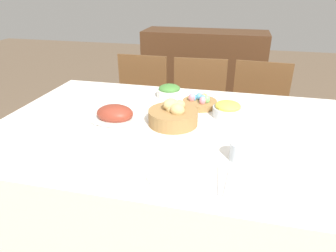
{
  "coord_description": "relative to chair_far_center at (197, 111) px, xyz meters",
  "views": [
    {
      "loc": [
        0.29,
        -1.3,
        1.41
      ],
      "look_at": [
        0.0,
        -0.09,
        0.81
      ],
      "focal_mm": 32.0,
      "sensor_mm": 36.0,
      "label": 1
    }
  ],
  "objects": [
    {
      "name": "drinking_cup",
      "position": [
        0.33,
        -1.15,
        0.33
      ],
      "size": [
        0.08,
        0.08,
        0.07
      ],
      "color": "silver",
      "rests_on": "dining_table"
    },
    {
      "name": "pineapple_bowl",
      "position": [
        0.26,
        -0.72,
        0.34
      ],
      "size": [
        0.16,
        0.16,
        0.08
      ],
      "color": "silver",
      "rests_on": "dining_table"
    },
    {
      "name": "ham_platter",
      "position": [
        -0.3,
        -0.9,
        0.32
      ],
      "size": [
        0.29,
        0.21,
        0.09
      ],
      "color": "white",
      "rests_on": "dining_table"
    },
    {
      "name": "ground_plane",
      "position": [
        -0.0,
        -0.91,
        -0.48
      ],
      "size": [
        12.0,
        12.0,
        0.0
      ],
      "primitive_type": "plane",
      "color": "brown"
    },
    {
      "name": "sideboard",
      "position": [
        -0.07,
        0.99,
        0.0
      ],
      "size": [
        1.28,
        0.44,
        0.96
      ],
      "color": "#4C2D19",
      "rests_on": "ground"
    },
    {
      "name": "chair_far_right",
      "position": [
        0.47,
        -0.0,
        0.0
      ],
      "size": [
        0.45,
        0.45,
        0.87
      ],
      "rotation": [
        0.0,
        0.0,
        -0.07
      ],
      "color": "brown",
      "rests_on": "ground"
    },
    {
      "name": "bread_basket",
      "position": [
        0.0,
        -0.88,
        0.35
      ],
      "size": [
        0.24,
        0.24,
        0.13
      ],
      "color": "#9E7542",
      "rests_on": "dining_table"
    },
    {
      "name": "dinner_plate",
      "position": [
        0.12,
        -1.31,
        0.3
      ],
      "size": [
        0.24,
        0.24,
        0.01
      ],
      "color": "white",
      "rests_on": "dining_table"
    },
    {
      "name": "fork",
      "position": [
        -0.03,
        -1.31,
        0.3
      ],
      "size": [
        0.02,
        0.18,
        0.0
      ],
      "rotation": [
        0.0,
        0.0,
        0.07
      ],
      "color": "silver",
      "rests_on": "dining_table"
    },
    {
      "name": "chair_far_center",
      "position": [
        0.0,
        0.0,
        0.0
      ],
      "size": [
        0.44,
        0.44,
        0.87
      ],
      "rotation": [
        0.0,
        0.0,
        0.05
      ],
      "color": "brown",
      "rests_on": "ground"
    },
    {
      "name": "knife",
      "position": [
        0.26,
        -1.31,
        0.3
      ],
      "size": [
        0.02,
        0.18,
        0.0
      ],
      "rotation": [
        0.0,
        0.0,
        0.07
      ],
      "color": "silver",
      "rests_on": "dining_table"
    },
    {
      "name": "butter_dish",
      "position": [
        -0.18,
        -1.16,
        0.31
      ],
      "size": [
        0.12,
        0.07,
        0.03
      ],
      "color": "white",
      "rests_on": "dining_table"
    },
    {
      "name": "chair_far_left",
      "position": [
        -0.49,
        0.0,
        0.0
      ],
      "size": [
        0.43,
        0.43,
        0.87
      ],
      "rotation": [
        0.0,
        0.0,
        -0.02
      ],
      "color": "brown",
      "rests_on": "ground"
    },
    {
      "name": "egg_basket",
      "position": [
        0.1,
        -0.62,
        0.32
      ],
      "size": [
        0.19,
        0.19,
        0.08
      ],
      "color": "#9E7542",
      "rests_on": "dining_table"
    },
    {
      "name": "spoon",
      "position": [
        0.29,
        -1.31,
        0.3
      ],
      "size": [
        0.02,
        0.18,
        0.0
      ],
      "rotation": [
        0.0,
        0.0,
        -0.07
      ],
      "color": "silver",
      "rests_on": "dining_table"
    },
    {
      "name": "dining_table",
      "position": [
        -0.0,
        -0.91,
        -0.09
      ],
      "size": [
        1.76,
        1.16,
        0.77
      ],
      "color": "white",
      "rests_on": "ground"
    },
    {
      "name": "green_salad_bowl",
      "position": [
        -0.11,
        -0.5,
        0.33
      ],
      "size": [
        0.15,
        0.15,
        0.08
      ],
      "color": "white",
      "rests_on": "dining_table"
    }
  ]
}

